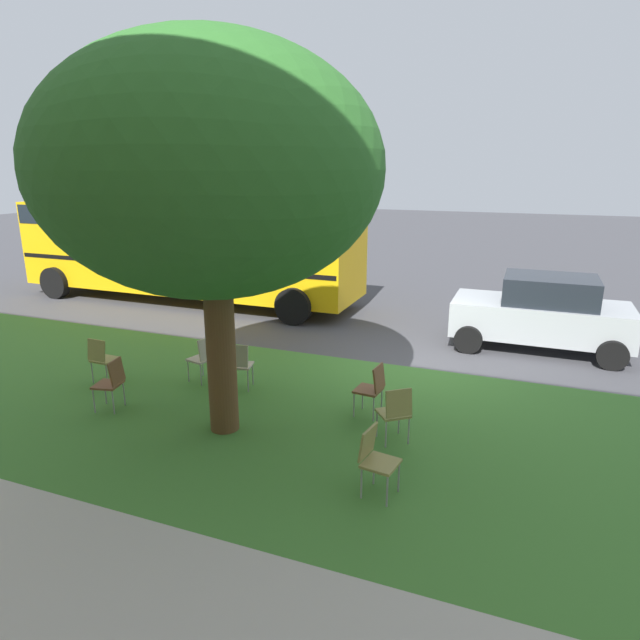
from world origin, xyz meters
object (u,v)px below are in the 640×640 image
(street_tree, at_px, (212,171))
(school_bus, at_px, (186,242))
(chair_0, at_px, (376,456))
(chair_5, at_px, (373,386))
(chair_4, at_px, (204,356))
(chair_1, at_px, (102,357))
(chair_6, at_px, (111,380))
(chair_2, at_px, (395,410))
(chair_3, at_px, (239,363))
(parked_car, at_px, (542,312))

(street_tree, relative_size, school_bus, 0.54)
(chair_0, bearing_deg, street_tree, -17.63)
(chair_5, distance_m, school_bus, 9.36)
(street_tree, xyz_separation_m, chair_4, (1.35, -1.52, -3.35))
(chair_1, bearing_deg, chair_4, -156.83)
(chair_4, bearing_deg, chair_1, 23.17)
(chair_4, bearing_deg, school_bus, -53.41)
(street_tree, height_order, chair_6, street_tree)
(street_tree, bearing_deg, chair_2, -168.65)
(chair_5, bearing_deg, street_tree, 32.12)
(chair_3, bearing_deg, chair_6, 44.41)
(chair_3, relative_size, chair_4, 1.00)
(chair_1, xyz_separation_m, chair_4, (-1.73, -0.74, 0.00))
(street_tree, bearing_deg, chair_0, 162.37)
(school_bus, bearing_deg, chair_3, 131.28)
(chair_2, xyz_separation_m, chair_6, (4.65, 0.59, 0.00))
(chair_5, bearing_deg, parked_car, -118.65)
(chair_1, relative_size, chair_6, 1.00)
(chair_0, bearing_deg, school_bus, -44.13)
(chair_0, bearing_deg, chair_3, -35.59)
(chair_6, bearing_deg, chair_1, -40.97)
(chair_2, distance_m, parked_car, 5.72)
(chair_3, height_order, chair_5, same)
(chair_5, distance_m, chair_6, 4.31)
(chair_1, xyz_separation_m, chair_3, (-2.53, -0.66, 0.00))
(street_tree, xyz_separation_m, chair_3, (0.54, -1.44, -3.35))
(chair_6, distance_m, parked_car, 8.91)
(school_bus, bearing_deg, street_tree, 127.72)
(chair_0, bearing_deg, chair_6, -9.18)
(chair_0, bearing_deg, chair_4, -30.62)
(street_tree, height_order, chair_3, street_tree)
(chair_0, distance_m, chair_1, 5.94)
(chair_5, height_order, chair_6, same)
(chair_0, distance_m, chair_4, 4.63)
(chair_4, relative_size, chair_5, 1.00)
(chair_2, xyz_separation_m, parked_car, (-1.97, -5.37, 0.32))
(street_tree, xyz_separation_m, chair_0, (-2.64, 0.84, -3.35))
(chair_1, distance_m, chair_5, 5.10)
(chair_4, height_order, parked_car, parked_car)
(chair_4, height_order, school_bus, school_bus)
(chair_0, relative_size, chair_6, 1.00)
(street_tree, height_order, chair_5, street_tree)
(chair_1, relative_size, chair_3, 1.00)
(chair_1, bearing_deg, street_tree, 165.76)
(chair_1, bearing_deg, chair_0, 164.18)
(chair_0, xyz_separation_m, chair_4, (3.99, -2.36, 0.00))
(chair_0, xyz_separation_m, chair_1, (5.72, -1.62, 0.00))
(chair_5, xyz_separation_m, school_bus, (7.35, -5.65, 1.24))
(chair_4, xyz_separation_m, chair_5, (-3.35, 0.26, 0.00))
(chair_2, distance_m, chair_3, 3.24)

